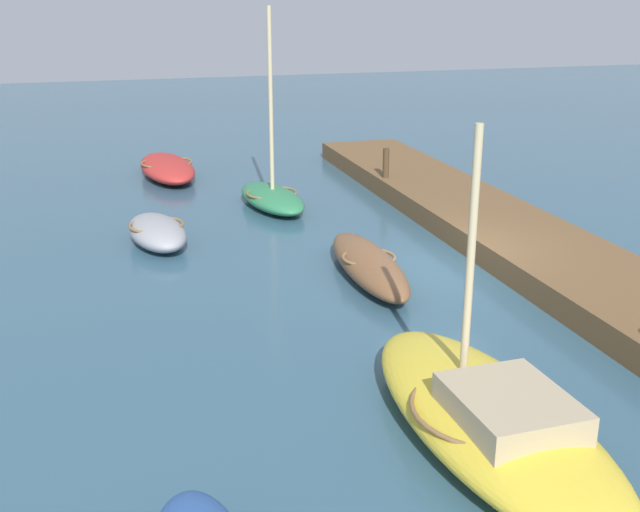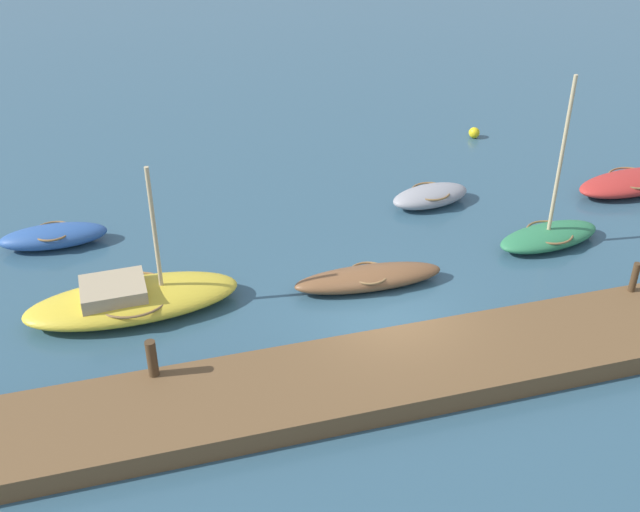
# 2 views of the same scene
# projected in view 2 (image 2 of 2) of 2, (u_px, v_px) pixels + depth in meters

# --- Properties ---
(ground_plane) EXTENTS (84.00, 84.00, 0.00)m
(ground_plane) POSITION_uv_depth(u_px,v_px,m) (389.00, 325.00, 21.68)
(ground_plane) COLOR #33566B
(dock_platform) EXTENTS (25.46, 2.87, 0.56)m
(dock_platform) POSITION_uv_depth(u_px,v_px,m) (420.00, 368.00, 19.72)
(dock_platform) COLOR brown
(dock_platform) RESTS_ON ground_plane
(rowboat_blue) EXTENTS (3.34, 1.27, 0.70)m
(rowboat_blue) POSITION_uv_depth(u_px,v_px,m) (54.00, 236.00, 25.01)
(rowboat_blue) COLOR #2D569E
(rowboat_blue) RESTS_ON ground_plane
(rowboat_green) EXTENTS (3.71, 1.88, 5.60)m
(rowboat_green) POSITION_uv_depth(u_px,v_px,m) (549.00, 235.00, 25.08)
(rowboat_green) COLOR #2D7A4C
(rowboat_green) RESTS_ON ground_plane
(dinghy_grey) EXTENTS (2.99, 1.68, 0.67)m
(dinghy_grey) POSITION_uv_depth(u_px,v_px,m) (430.00, 196.00, 27.35)
(dinghy_grey) COLOR #939399
(dinghy_grey) RESTS_ON ground_plane
(sailboat_yellow) EXTENTS (5.96, 2.32, 4.35)m
(sailboat_yellow) POSITION_uv_depth(u_px,v_px,m) (131.00, 299.00, 21.97)
(sailboat_yellow) COLOR gold
(sailboat_yellow) RESTS_ON ground_plane
(motorboat_red) EXTENTS (4.44, 2.00, 0.67)m
(motorboat_red) POSITION_uv_depth(u_px,v_px,m) (632.00, 182.00, 28.22)
(motorboat_red) COLOR #B72D28
(motorboat_red) RESTS_ON ground_plane
(rowboat_brown) EXTENTS (4.46, 1.33, 0.62)m
(rowboat_brown) POSITION_uv_depth(u_px,v_px,m) (369.00, 278.00, 23.07)
(rowboat_brown) COLOR brown
(rowboat_brown) RESTS_ON ground_plane
(mooring_post_west) EXTENTS (0.25, 0.25, 1.00)m
(mooring_post_west) POSITION_uv_depth(u_px,v_px,m) (152.00, 358.00, 18.81)
(mooring_post_west) COLOR #47331E
(mooring_post_west) RESTS_ON dock_platform
(mooring_post_mid_west) EXTENTS (0.19, 0.19, 0.89)m
(mooring_post_mid_west) POSITION_uv_depth(u_px,v_px,m) (634.00, 277.00, 21.85)
(mooring_post_mid_west) COLOR #47331E
(mooring_post_mid_west) RESTS_ON dock_platform
(marker_buoy) EXTENTS (0.44, 0.44, 0.44)m
(marker_buoy) POSITION_uv_depth(u_px,v_px,m) (474.00, 133.00, 32.28)
(marker_buoy) COLOR yellow
(marker_buoy) RESTS_ON ground_plane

